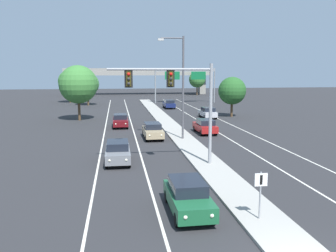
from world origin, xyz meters
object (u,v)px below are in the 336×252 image
object	(u,v)px
street_lamp_median	(181,82)
tree_far_right_a	(232,91)
median_sign_post	(261,188)
car_oncoming_grey	(118,152)
car_oncoming_darkred	(120,120)
car_receding_red	(205,126)
tree_far_left_c	(78,84)
car_oncoming_green	(188,196)
tree_far_left_b	(69,81)
car_oncoming_tan	(153,131)
highway_sign_gantry	(185,74)
tree_far_right_b	(197,79)
car_receding_navy	(169,104)
tree_far_left_a	(88,84)
overhead_signal_mast	(179,93)
car_receding_silver	(208,112)

from	to	relation	value
street_lamp_median	tree_far_right_a	size ratio (longest dim) A/B	1.67
median_sign_post	car_oncoming_grey	world-z (taller)	median_sign_post
street_lamp_median	car_oncoming_grey	size ratio (longest dim) A/B	2.24
car_oncoming_darkred	car_receding_red	bearing A→B (deg)	-32.49
car_oncoming_grey	tree_far_left_c	distance (m)	24.81
car_oncoming_green	car_receding_red	xyz separation A→B (m)	(6.30, 21.27, 0.00)
tree_far_left_b	car_oncoming_tan	bearing A→B (deg)	-72.76
street_lamp_median	highway_sign_gantry	distance (m)	41.70
median_sign_post	tree_far_right_b	distance (m)	86.93
car_oncoming_grey	car_oncoming_darkred	size ratio (longest dim) A/B	1.00
car_oncoming_tan	car_receding_navy	size ratio (longest dim) A/B	1.00
car_oncoming_grey	tree_far_left_a	bearing A→B (deg)	97.00
overhead_signal_mast	car_oncoming_grey	world-z (taller)	overhead_signal_mast
overhead_signal_mast	car_oncoming_tan	size ratio (longest dim) A/B	1.64
car_receding_red	car_receding_silver	bearing A→B (deg)	73.93
street_lamp_median	car_oncoming_green	distance (m)	18.84
car_oncoming_green	car_receding_silver	distance (m)	35.21
car_oncoming_grey	car_receding_silver	distance (m)	27.14
median_sign_post	car_receding_red	distance (m)	23.10
car_receding_navy	tree_far_left_a	distance (m)	17.63
car_oncoming_tan	tree_far_right_a	size ratio (longest dim) A/B	0.75
car_receding_red	car_receding_silver	xyz separation A→B (m)	(3.60, 12.51, 0.00)
car_oncoming_grey	tree_far_right_a	world-z (taller)	tree_far_right_a
car_oncoming_tan	tree_far_left_c	size ratio (longest dim) A/B	0.59
tree_far_left_c	tree_far_left_a	bearing A→B (deg)	91.20
street_lamp_median	car_receding_navy	size ratio (longest dim) A/B	2.23
street_lamp_median	tree_far_left_c	xyz separation A→B (m)	(-11.45, 16.06, -0.79)
tree_far_left_b	street_lamp_median	bearing A→B (deg)	-70.16
car_oncoming_grey	tree_far_left_c	bearing A→B (deg)	102.26
tree_far_right_a	car_receding_red	bearing A→B (deg)	-119.35
car_receding_silver	car_oncoming_grey	bearing A→B (deg)	-119.18
highway_sign_gantry	tree_far_left_a	xyz separation A→B (m)	(-20.42, -2.59, -1.89)
car_receding_red	median_sign_post	bearing A→B (deg)	-98.18
car_oncoming_green	highway_sign_gantry	distance (m)	60.09
street_lamp_median	car_receding_navy	distance (m)	30.75
car_oncoming_green	tree_far_left_c	distance (m)	35.29
highway_sign_gantry	tree_far_right_b	world-z (taller)	highway_sign_gantry
car_oncoming_green	tree_far_right_b	size ratio (longest dim) A/B	0.65
car_oncoming_green	car_receding_red	world-z (taller)	same
car_oncoming_green	car_oncoming_grey	world-z (taller)	same
median_sign_post	car_oncoming_green	world-z (taller)	median_sign_post
car_receding_red	tree_far_left_b	distance (m)	46.46
car_oncoming_grey	car_receding_silver	size ratio (longest dim) A/B	1.00
car_receding_silver	car_oncoming_green	bearing A→B (deg)	-106.34
street_lamp_median	car_receding_red	distance (m)	6.87
car_oncoming_grey	car_oncoming_tan	bearing A→B (deg)	68.43
car_oncoming_tan	car_receding_red	world-z (taller)	same
car_receding_red	tree_far_left_a	world-z (taller)	tree_far_left_a
overhead_signal_mast	car_oncoming_green	xyz separation A→B (m)	(-1.01, -8.25, -4.49)
median_sign_post	car_oncoming_grey	bearing A→B (deg)	118.52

